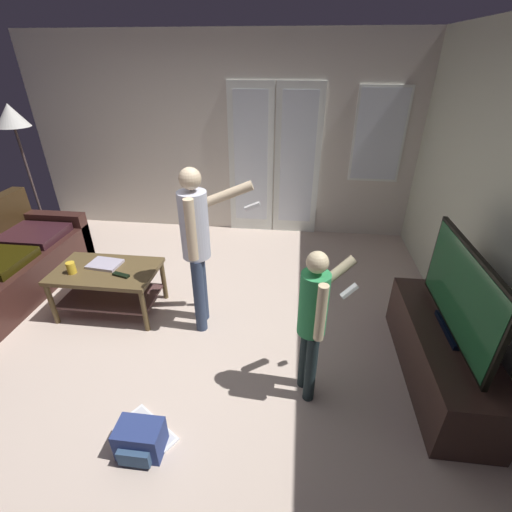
% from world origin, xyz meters
% --- Properties ---
extents(ground_plane, '(5.36, 5.26, 0.02)m').
position_xyz_m(ground_plane, '(0.00, 0.00, -0.01)').
color(ground_plane, '#C6B0A0').
extents(wall_back_with_doors, '(5.36, 0.09, 2.64)m').
position_xyz_m(wall_back_with_doors, '(0.11, 2.59, 1.29)').
color(wall_back_with_doors, beige).
rests_on(wall_back_with_doors, ground_plane).
extents(coffee_table, '(1.00, 0.60, 0.49)m').
position_xyz_m(coffee_table, '(-0.75, 0.41, 0.36)').
color(coffee_table, brown).
rests_on(coffee_table, ground_plane).
extents(tv_stand, '(0.49, 1.47, 0.48)m').
position_xyz_m(tv_stand, '(2.28, -0.12, 0.24)').
color(tv_stand, '#32201B').
rests_on(tv_stand, ground_plane).
extents(flat_screen_tv, '(0.08, 1.21, 0.70)m').
position_xyz_m(flat_screen_tv, '(2.28, -0.12, 0.83)').
color(flat_screen_tv, black).
rests_on(flat_screen_tv, tv_stand).
extents(person_adult, '(0.67, 0.48, 1.56)m').
position_xyz_m(person_adult, '(0.24, 0.32, 0.94)').
color(person_adult, '#313E59').
rests_on(person_adult, ground_plane).
extents(person_child, '(0.43, 0.43, 1.25)m').
position_xyz_m(person_child, '(1.24, -0.39, 0.75)').
color(person_child, '#1C292B').
rests_on(person_child, ground_plane).
extents(floor_lamp, '(0.38, 0.38, 1.83)m').
position_xyz_m(floor_lamp, '(-2.36, 1.77, 1.61)').
color(floor_lamp, '#2F2F2A').
rests_on(floor_lamp, ground_plane).
extents(backpack, '(0.30, 0.24, 0.23)m').
position_xyz_m(backpack, '(0.14, -1.02, 0.12)').
color(backpack, navy).
rests_on(backpack, ground_plane).
extents(loose_keyboard, '(0.44, 0.35, 0.02)m').
position_xyz_m(loose_keyboard, '(0.15, -0.86, 0.01)').
color(loose_keyboard, white).
rests_on(loose_keyboard, ground_plane).
extents(laptop_closed, '(0.33, 0.26, 0.03)m').
position_xyz_m(laptop_closed, '(-0.79, 0.49, 0.50)').
color(laptop_closed, '#B0A9BC').
rests_on(laptop_closed, coffee_table).
extents(cup_near_edge, '(0.08, 0.08, 0.11)m').
position_xyz_m(cup_near_edge, '(-1.03, 0.31, 0.55)').
color(cup_near_edge, gold).
rests_on(cup_near_edge, coffee_table).
extents(tv_remote_black, '(0.18, 0.09, 0.02)m').
position_xyz_m(tv_remote_black, '(-0.54, 0.32, 0.50)').
color(tv_remote_black, black).
rests_on(tv_remote_black, coffee_table).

